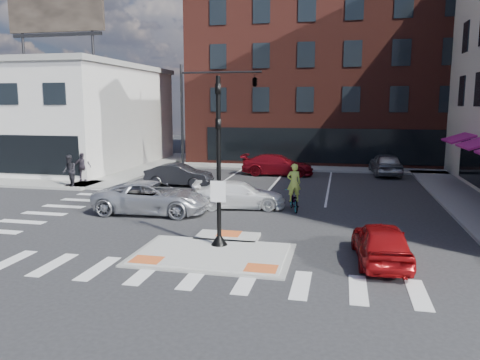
% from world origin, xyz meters
% --- Properties ---
extents(ground, '(120.00, 120.00, 0.00)m').
position_xyz_m(ground, '(0.00, 0.00, 0.00)').
color(ground, '#28282B').
rests_on(ground, ground).
extents(refuge_island, '(5.40, 4.65, 0.13)m').
position_xyz_m(refuge_island, '(0.00, -0.26, 0.05)').
color(refuge_island, gray).
rests_on(refuge_island, ground).
extents(sidewalk_nw, '(23.50, 20.50, 0.15)m').
position_xyz_m(sidewalk_nw, '(-16.76, 15.29, 0.08)').
color(sidewalk_nw, gray).
rests_on(sidewalk_nw, ground).
extents(sidewalk_e, '(3.00, 24.00, 0.15)m').
position_xyz_m(sidewalk_e, '(10.80, 10.00, 0.07)').
color(sidewalk_e, gray).
rests_on(sidewalk_e, ground).
extents(sidewalk_n, '(26.00, 3.00, 0.15)m').
position_xyz_m(sidewalk_n, '(3.00, 22.00, 0.07)').
color(sidewalk_n, gray).
rests_on(sidewalk_n, ground).
extents(building_nw, '(20.40, 16.40, 14.40)m').
position_xyz_m(building_nw, '(-21.98, 19.98, 4.23)').
color(building_nw, silver).
rests_on(building_nw, ground).
extents(building_n, '(24.40, 18.40, 15.50)m').
position_xyz_m(building_n, '(3.00, 31.99, 7.80)').
color(building_n, '#57231B').
rests_on(building_n, ground).
extents(building_far_left, '(10.00, 12.00, 10.00)m').
position_xyz_m(building_far_left, '(-4.00, 52.00, 5.00)').
color(building_far_left, slate).
rests_on(building_far_left, ground).
extents(building_far_right, '(12.00, 12.00, 12.00)m').
position_xyz_m(building_far_right, '(9.00, 54.00, 6.00)').
color(building_far_right, brown).
rests_on(building_far_right, ground).
extents(signal_pole, '(0.60, 0.60, 5.98)m').
position_xyz_m(signal_pole, '(0.00, 0.40, 2.36)').
color(signal_pole, black).
rests_on(signal_pole, refuge_island).
extents(mast_arm_signal, '(6.10, 2.24, 8.00)m').
position_xyz_m(mast_arm_signal, '(-3.47, 18.00, 6.21)').
color(mast_arm_signal, black).
rests_on(mast_arm_signal, ground).
extents(silver_suv, '(5.57, 2.78, 1.52)m').
position_xyz_m(silver_suv, '(-4.50, 5.00, 0.76)').
color(silver_suv, silver).
rests_on(silver_suv, ground).
extents(red_sedan, '(1.91, 4.13, 1.37)m').
position_xyz_m(red_sedan, '(5.57, 0.00, 0.69)').
color(red_sedan, maroon).
rests_on(red_sedan, ground).
extents(white_pickup, '(4.80, 2.58, 1.32)m').
position_xyz_m(white_pickup, '(-0.71, 7.00, 0.66)').
color(white_pickup, white).
rests_on(white_pickup, ground).
extents(bg_car_dark, '(4.26, 1.53, 1.40)m').
position_xyz_m(bg_car_dark, '(-5.84, 12.46, 0.70)').
color(bg_car_dark, '#242429').
rests_on(bg_car_dark, ground).
extents(bg_car_silver, '(2.31, 4.93, 1.63)m').
position_xyz_m(bg_car_silver, '(7.38, 20.00, 0.82)').
color(bg_car_silver, '#9DA0A4').
rests_on(bg_car_silver, ground).
extents(bg_car_red, '(5.25, 2.23, 1.51)m').
position_xyz_m(bg_car_red, '(-0.34, 18.27, 0.76)').
color(bg_car_red, maroon).
rests_on(bg_car_red, ground).
extents(cyclist, '(1.14, 1.96, 2.31)m').
position_xyz_m(cyclist, '(2.00, 7.00, 0.78)').
color(cyclist, '#3F3F44').
rests_on(cyclist, ground).
extents(pedestrian_a, '(1.20, 1.17, 1.94)m').
position_xyz_m(pedestrian_a, '(-12.00, 10.00, 1.12)').
color(pedestrian_a, black).
rests_on(pedestrian_a, sidewalk_nw).
extents(pedestrian_b, '(1.17, 0.96, 1.87)m').
position_xyz_m(pedestrian_b, '(-12.33, 12.00, 1.09)').
color(pedestrian_b, '#2E2831').
rests_on(pedestrian_b, sidewalk_nw).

